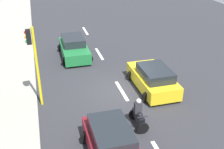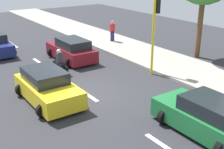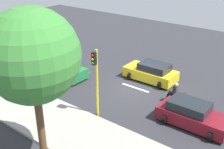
{
  "view_description": "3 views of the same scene",
  "coord_description": "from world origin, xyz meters",
  "px_view_note": "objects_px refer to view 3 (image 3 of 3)",
  "views": [
    {
      "loc": [
        4.5,
        14.09,
        8.65
      ],
      "look_at": [
        0.75,
        0.5,
        1.46
      ],
      "focal_mm": 45.06,
      "sensor_mm": 36.0,
      "label": 1
    },
    {
      "loc": [
        -6.85,
        -12.29,
        6.27
      ],
      "look_at": [
        0.4,
        -1.86,
        1.52
      ],
      "focal_mm": 47.7,
      "sensor_mm": 36.0,
      "label": 2
    },
    {
      "loc": [
        16.57,
        10.47,
        9.98
      ],
      "look_at": [
        1.05,
        -1.47,
        1.1
      ],
      "focal_mm": 45.58,
      "sensor_mm": 36.0,
      "label": 3
    }
  ],
  "objects_px": {
    "car_green": "(62,69)",
    "car_yellow_cab": "(151,72)",
    "car_maroon": "(192,115)",
    "traffic_light_corner": "(96,75)",
    "street_tree_north": "(32,57)",
    "motorcycle": "(176,95)"
  },
  "relations": [
    {
      "from": "traffic_light_corner",
      "to": "street_tree_north",
      "type": "distance_m",
      "value": 5.69
    },
    {
      "from": "car_yellow_cab",
      "to": "traffic_light_corner",
      "type": "relative_size",
      "value": 0.93
    },
    {
      "from": "car_maroon",
      "to": "traffic_light_corner",
      "type": "xyz_separation_m",
      "value": [
        2.77,
        -5.2,
        2.22
      ]
    },
    {
      "from": "car_yellow_cab",
      "to": "car_maroon",
      "type": "relative_size",
      "value": 0.98
    },
    {
      "from": "car_yellow_cab",
      "to": "car_green",
      "type": "height_order",
      "value": "same"
    },
    {
      "from": "car_yellow_cab",
      "to": "motorcycle",
      "type": "xyz_separation_m",
      "value": [
        2.13,
        3.24,
        -0.07
      ]
    },
    {
      "from": "car_green",
      "to": "traffic_light_corner",
      "type": "distance_m",
      "value": 7.24
    },
    {
      "from": "car_green",
      "to": "motorcycle",
      "type": "distance_m",
      "value": 9.69
    },
    {
      "from": "car_yellow_cab",
      "to": "motorcycle",
      "type": "height_order",
      "value": "motorcycle"
    },
    {
      "from": "car_green",
      "to": "traffic_light_corner",
      "type": "xyz_separation_m",
      "value": [
        2.88,
        6.26,
        2.22
      ]
    },
    {
      "from": "car_green",
      "to": "car_maroon",
      "type": "height_order",
      "value": "same"
    },
    {
      "from": "motorcycle",
      "to": "traffic_light_corner",
      "type": "distance_m",
      "value": 6.1
    },
    {
      "from": "car_maroon",
      "to": "street_tree_north",
      "type": "distance_m",
      "value": 10.19
    },
    {
      "from": "car_green",
      "to": "car_yellow_cab",
      "type": "bearing_deg",
      "value": 121.59
    },
    {
      "from": "traffic_light_corner",
      "to": "street_tree_north",
      "type": "height_order",
      "value": "street_tree_north"
    },
    {
      "from": "car_yellow_cab",
      "to": "traffic_light_corner",
      "type": "xyz_separation_m",
      "value": [
        6.75,
        -0.03,
        2.22
      ]
    },
    {
      "from": "street_tree_north",
      "to": "car_yellow_cab",
      "type": "bearing_deg",
      "value": -176.51
    },
    {
      "from": "car_yellow_cab",
      "to": "motorcycle",
      "type": "relative_size",
      "value": 2.73
    },
    {
      "from": "motorcycle",
      "to": "traffic_light_corner",
      "type": "xyz_separation_m",
      "value": [
        4.62,
        -3.27,
        2.29
      ]
    },
    {
      "from": "motorcycle",
      "to": "traffic_light_corner",
      "type": "height_order",
      "value": "traffic_light_corner"
    },
    {
      "from": "car_green",
      "to": "street_tree_north",
      "type": "height_order",
      "value": "street_tree_north"
    },
    {
      "from": "car_green",
      "to": "traffic_light_corner",
      "type": "bearing_deg",
      "value": 65.31
    }
  ]
}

